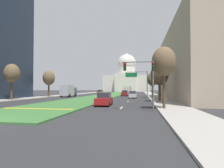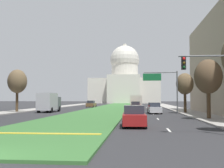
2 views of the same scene
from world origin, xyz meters
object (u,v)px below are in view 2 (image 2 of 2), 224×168
(street_tree_right_far, at_px, (185,84))
(sedan_far_horizon, at_px, (91,104))
(street_tree_right_mid, at_px, (208,77))
(box_truck_delivery, at_px, (49,102))
(sedan_lead_stopped, at_px, (134,117))
(sedan_distant, at_px, (136,106))
(traffic_light_near_right, at_px, (217,75))
(overhead_guide_sign, at_px, (164,83))
(capitol_building, at_px, (125,82))
(city_bus, at_px, (136,101))
(sedan_midblock, at_px, (154,108))
(street_tree_left_far, at_px, (17,82))

(street_tree_right_far, distance_m, sedan_far_horizon, 33.87)
(street_tree_right_mid, bearing_deg, box_truck_delivery, 147.86)
(sedan_lead_stopped, xyz_separation_m, sedan_far_horizon, (-11.70, 48.17, -0.01))
(sedan_lead_stopped, height_order, sedan_distant, sedan_lead_stopped)
(traffic_light_near_right, xyz_separation_m, box_truck_delivery, (-19.85, 27.46, -2.12))
(overhead_guide_sign, relative_size, street_tree_right_mid, 0.98)
(capitol_building, xyz_separation_m, city_bus, (5.87, -70.25, -8.34))
(traffic_light_near_right, bearing_deg, sedan_midblock, 95.72)
(street_tree_right_far, bearing_deg, sedan_midblock, -167.12)
(traffic_light_near_right, height_order, overhead_guide_sign, overhead_guide_sign)
(sedan_far_horizon, bearing_deg, box_truck_delivery, -96.30)
(street_tree_right_mid, xyz_separation_m, sedan_distant, (-8.14, 23.41, -3.89))
(capitol_building, xyz_separation_m, box_truck_delivery, (-8.67, -88.04, -8.44))
(street_tree_right_far, xyz_separation_m, sedan_lead_stopped, (-7.62, -20.59, -3.68))
(street_tree_left_far, xyz_separation_m, street_tree_right_far, (26.97, -0.03, -0.56))
(sedan_lead_stopped, bearing_deg, sedan_distant, 90.12)
(sedan_lead_stopped, xyz_separation_m, sedan_distant, (-0.07, 31.53, -0.02))
(sedan_far_horizon, distance_m, box_truck_delivery, 26.01)
(sedan_far_horizon, bearing_deg, traffic_light_near_right, -72.30)
(street_tree_right_far, height_order, box_truck_delivery, street_tree_right_far)
(overhead_guide_sign, bearing_deg, traffic_light_near_right, -87.96)
(overhead_guide_sign, bearing_deg, street_tree_right_mid, -72.76)
(street_tree_right_far, bearing_deg, traffic_light_near_right, -95.14)
(overhead_guide_sign, height_order, sedan_lead_stopped, overhead_guide_sign)
(sedan_lead_stopped, relative_size, box_truck_delivery, 0.70)
(sedan_midblock, bearing_deg, city_bus, 97.84)
(sedan_distant, distance_m, sedan_far_horizon, 20.30)
(box_truck_delivery, distance_m, city_bus, 22.98)
(box_truck_delivery, bearing_deg, capitol_building, 84.37)
(overhead_guide_sign, relative_size, sedan_far_horizon, 1.45)
(capitol_building, relative_size, traffic_light_near_right, 6.34)
(city_bus, bearing_deg, street_tree_left_far, -134.79)
(street_tree_right_mid, height_order, city_bus, street_tree_right_mid)
(traffic_light_near_right, distance_m, city_bus, 45.60)
(street_tree_right_far, relative_size, box_truck_delivery, 0.98)
(overhead_guide_sign, distance_m, box_truck_delivery, 19.34)
(street_tree_right_far, relative_size, sedan_midblock, 1.48)
(overhead_guide_sign, relative_size, street_tree_right_far, 1.04)
(box_truck_delivery, bearing_deg, traffic_light_near_right, -54.13)
(traffic_light_near_right, bearing_deg, box_truck_delivery, 125.87)
(sedan_lead_stopped, distance_m, sedan_distant, 31.53)
(street_tree_right_mid, bearing_deg, traffic_light_near_right, -101.77)
(sedan_midblock, relative_size, city_bus, 0.38)
(street_tree_right_mid, xyz_separation_m, sedan_midblock, (-5.23, 11.38, -3.90))
(traffic_light_near_right, xyz_separation_m, street_tree_right_far, (2.32, 25.72, 0.71))
(street_tree_left_far, xyz_separation_m, sedan_distant, (19.28, 10.90, -4.26))
(capitol_building, bearing_deg, sedan_midblock, -84.52)
(capitol_building, height_order, box_truck_delivery, capitol_building)
(traffic_light_near_right, height_order, sedan_far_horizon, traffic_light_near_right)
(street_tree_right_far, relative_size, city_bus, 0.57)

